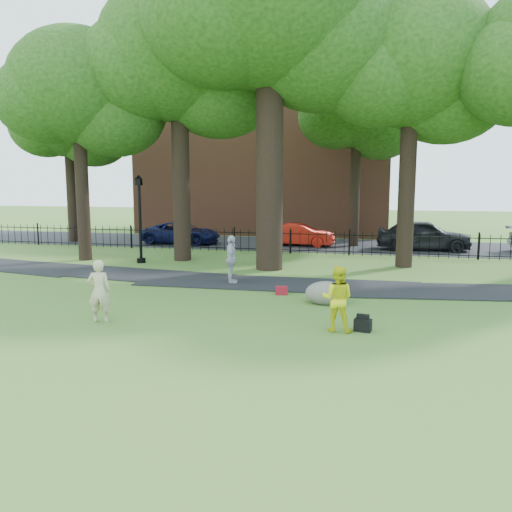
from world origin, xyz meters
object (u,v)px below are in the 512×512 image
(woman, at_px, (99,291))
(big_tree, at_px, (274,14))
(man, at_px, (337,299))
(red_sedan, at_px, (299,235))
(boulder, at_px, (326,291))
(lamppost, at_px, (140,220))

(woman, bearing_deg, big_tree, -120.77)
(woman, bearing_deg, man, 171.39)
(man, relative_size, red_sedan, 0.40)
(man, bearing_deg, big_tree, -63.19)
(big_tree, distance_m, man, 13.05)
(man, relative_size, boulder, 1.28)
(boulder, distance_m, red_sedan, 14.19)
(big_tree, xyz_separation_m, lamppost, (-6.15, 0.20, -8.21))
(man, height_order, red_sedan, man)
(man, bearing_deg, woman, 11.38)
(woman, bearing_deg, lamppost, -84.05)
(big_tree, bearing_deg, man, -68.20)
(man, relative_size, lamppost, 0.40)
(lamppost, distance_m, red_sedan, 10.06)
(woman, xyz_separation_m, red_sedan, (2.41, 17.32, -0.16))
(big_tree, bearing_deg, woman, -105.78)
(woman, height_order, lamppost, lamppost)
(woman, relative_size, boulder, 1.31)
(boulder, relative_size, red_sedan, 0.31)
(lamppost, height_order, red_sedan, lamppost)
(man, distance_m, lamppost, 12.93)
(big_tree, xyz_separation_m, woman, (-2.58, -9.13, -9.33))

